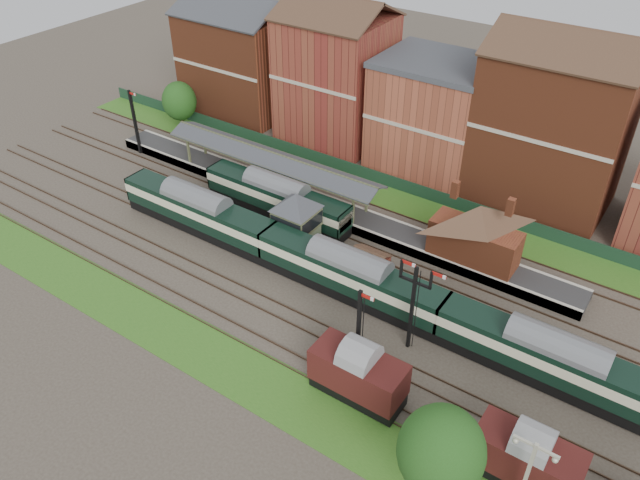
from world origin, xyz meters
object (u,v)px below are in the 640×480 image
Objects in this scene: signal_box at (297,219)px; platform_railcar at (277,197)px; semaphore_bracket at (413,302)px; dmu_train at (349,274)px; goods_van_a at (358,374)px.

signal_box reaches higher than platform_railcar.
semaphore_bracket is 0.49× the size of platform_railcar.
platform_railcar is (-12.73, 6.50, -0.11)m from dmu_train.
goods_van_a is at bearing -38.95° from platform_railcar.
dmu_train is at bearing 125.60° from goods_van_a.
semaphore_bracket is 6.94m from goods_van_a.
goods_van_a is (14.29, -12.25, -0.86)m from signal_box.
semaphore_bracket is at bearing -19.18° from dmu_train.
signal_box reaches higher than dmu_train.
platform_railcar is (-4.88, 3.25, -0.94)m from signal_box.
platform_railcar is 2.44× the size of goods_van_a.
dmu_train is 7.69× the size of goods_van_a.
platform_railcar is (-19.92, 9.00, -2.38)m from semaphore_bracket.
semaphore_bracket is at bearing -20.92° from signal_box.
platform_railcar is 24.66m from goods_van_a.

